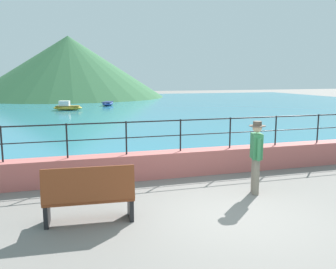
{
  "coord_description": "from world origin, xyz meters",
  "views": [
    {
      "loc": [
        -3.15,
        -6.08,
        2.78
      ],
      "look_at": [
        -0.21,
        3.7,
        1.1
      ],
      "focal_mm": 37.91,
      "sensor_mm": 36.0,
      "label": 1
    }
  ],
  "objects_px": {
    "bench_main": "(89,195)",
    "person_walking": "(256,154)",
    "boat_0": "(67,107)",
    "boat_1": "(108,103)"
  },
  "relations": [
    {
      "from": "person_walking",
      "to": "boat_1",
      "type": "distance_m",
      "value": 26.43
    },
    {
      "from": "bench_main",
      "to": "person_walking",
      "type": "bearing_deg",
      "value": 9.39
    },
    {
      "from": "boat_0",
      "to": "boat_1",
      "type": "distance_m",
      "value": 5.34
    },
    {
      "from": "bench_main",
      "to": "person_walking",
      "type": "distance_m",
      "value": 4.0
    },
    {
      "from": "bench_main",
      "to": "boat_0",
      "type": "xyz_separation_m",
      "value": [
        -0.02,
        23.28,
        -0.23
      ]
    },
    {
      "from": "person_walking",
      "to": "boat_0",
      "type": "relative_size",
      "value": 0.72
    },
    {
      "from": "bench_main",
      "to": "boat_1",
      "type": "distance_m",
      "value": 27.33
    },
    {
      "from": "person_walking",
      "to": "boat_0",
      "type": "height_order",
      "value": "person_walking"
    },
    {
      "from": "bench_main",
      "to": "boat_0",
      "type": "relative_size",
      "value": 0.71
    },
    {
      "from": "bench_main",
      "to": "boat_0",
      "type": "bearing_deg",
      "value": 90.05
    }
  ]
}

